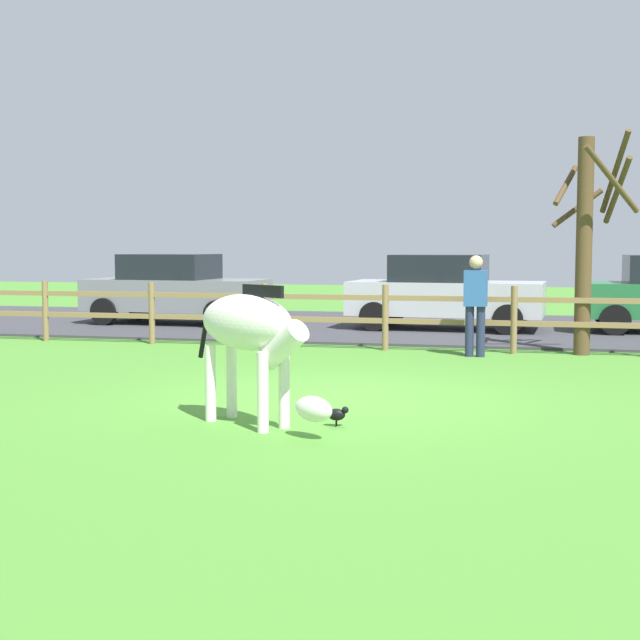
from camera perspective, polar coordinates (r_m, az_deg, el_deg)
The scene contains 9 objects.
ground_plane at distance 10.41m, azimuth 0.97°, elevation -5.12°, with size 60.00×60.00×0.00m, color #47842D.
parking_asphalt at distance 19.52m, azimuth 6.83°, elevation -0.45°, with size 28.00×7.40×0.05m, color #38383D.
paddock_fence at distance 15.25m, azimuth 4.22°, elevation 0.48°, with size 21.68×0.11×1.13m.
bare_tree at distance 15.17m, azimuth 16.78°, elevation 5.19°, with size 1.38×1.53×3.63m.
zebra at distance 8.80m, azimuth -4.40°, elevation -0.87°, with size 1.72×1.21×1.41m.
crow_on_grass at distance 8.85m, azimuth 1.13°, elevation -6.06°, with size 0.21×0.10×0.20m.
parked_car_grey at distance 20.23m, azimuth -9.30°, elevation 2.03°, with size 4.08×2.04×1.56m.
parked_car_silver at distance 18.78m, azimuth 8.00°, elevation 1.84°, with size 4.10×2.08×1.56m.
visitor_left_of_tree at distance 14.53m, azimuth 9.95°, elevation 1.22°, with size 0.37×0.24×1.64m.
Camera 1 is at (2.20, -10.01, 1.79)m, focal length 49.83 mm.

